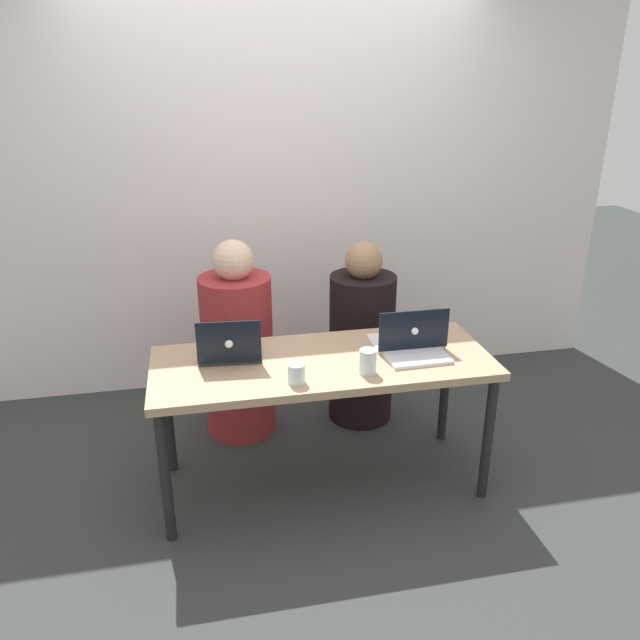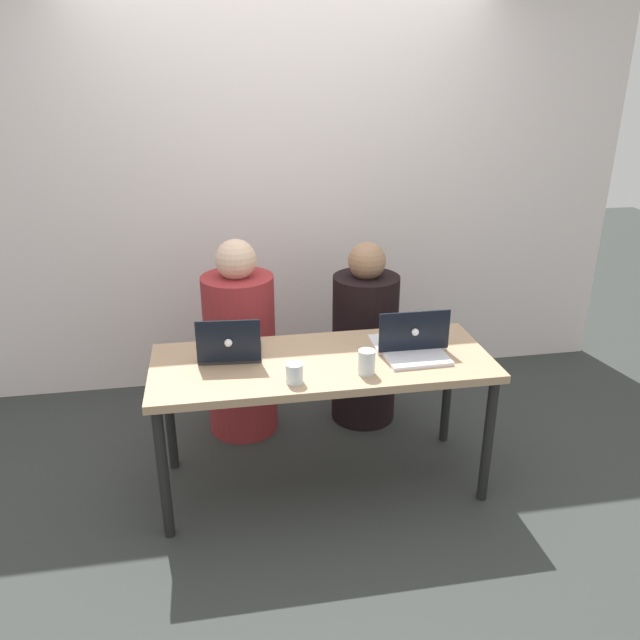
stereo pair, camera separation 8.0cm
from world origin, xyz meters
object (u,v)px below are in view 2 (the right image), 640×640
laptop_back_right (409,338)px  laptop_front_right (415,348)px  water_glass_right (367,364)px  person_on_left (240,349)px  person_on_right (365,343)px  water_glass_left (295,374)px  laptop_back_left (230,349)px

laptop_back_right → laptop_front_right: bearing=87.2°
laptop_back_right → water_glass_right: 0.38m
person_on_left → laptop_front_right: person_on_left is taller
laptop_front_right → water_glass_right: laptop_front_right is taller
person_on_left → water_glass_right: bearing=130.2°
person_on_right → water_glass_left: (-0.53, -0.83, 0.26)m
laptop_back_right → water_glass_right: size_ratio=3.05×
person_on_right → water_glass_right: bearing=85.4°
person_on_left → laptop_back_right: (0.82, -0.56, 0.24)m
person_on_right → laptop_back_left: size_ratio=3.50×
laptop_front_right → water_glass_left: laptop_front_right is taller
person_on_left → water_glass_left: 0.89m
laptop_back_left → laptop_back_right: 0.89m
water_glass_right → water_glass_left: (-0.34, -0.03, -0.01)m
laptop_front_right → person_on_right: bearing=95.2°
water_glass_left → laptop_front_right: bearing=15.2°
water_glass_right → person_on_left: bearing=123.9°
laptop_back_left → water_glass_left: bearing=136.6°
laptop_back_right → person_on_left: bearing=-33.7°
person_on_left → person_on_right: bearing=-173.7°
person_on_right → water_glass_left: person_on_right is taller
person_on_right → laptop_back_left: person_on_right is taller
laptop_back_right → water_glass_left: laptop_back_right is taller
person_on_right → laptop_front_right: size_ratio=3.65×
person_on_left → laptop_front_right: 1.08m
laptop_front_right → water_glass_left: size_ratio=3.33×
laptop_front_right → water_glass_right: bearing=-155.1°
laptop_back_left → water_glass_left: 0.41m
person_on_right → water_glass_right: person_on_right is taller
water_glass_right → person_on_right: bearing=76.4°
person_on_right → laptop_back_right: (0.09, -0.56, 0.27)m
water_glass_right → water_glass_left: 0.34m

